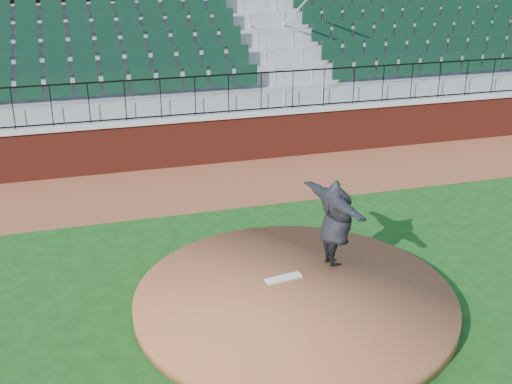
{
  "coord_description": "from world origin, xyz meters",
  "views": [
    {
      "loc": [
        -3.04,
        -8.9,
        5.64
      ],
      "look_at": [
        0.0,
        1.5,
        1.3
      ],
      "focal_mm": 45.45,
      "sensor_mm": 36.0,
      "label": 1
    }
  ],
  "objects": [
    {
      "name": "field_wall",
      "position": [
        0.0,
        7.0,
        0.6
      ],
      "size": [
        34.0,
        0.35,
        1.2
      ],
      "primitive_type": "cube",
      "color": "maroon",
      "rests_on": "ground"
    },
    {
      "name": "warning_track",
      "position": [
        0.0,
        5.4,
        0.01
      ],
      "size": [
        34.0,
        3.2,
        0.01
      ],
      "primitive_type": "cube",
      "color": "brown",
      "rests_on": "ground"
    },
    {
      "name": "wall_cap",
      "position": [
        0.0,
        7.0,
        1.25
      ],
      "size": [
        34.0,
        0.45,
        0.1
      ],
      "primitive_type": "cube",
      "color": "#B7B7B7",
      "rests_on": "field_wall"
    },
    {
      "name": "pitchers_mound",
      "position": [
        0.1,
        -0.37,
        0.12
      ],
      "size": [
        5.17,
        5.17,
        0.25
      ],
      "primitive_type": "cylinder",
      "color": "brown",
      "rests_on": "ground"
    },
    {
      "name": "wall_railing",
      "position": [
        0.0,
        7.0,
        1.8
      ],
      "size": [
        34.0,
        0.05,
        1.0
      ],
      "primitive_type": null,
      "color": "black",
      "rests_on": "wall_cap"
    },
    {
      "name": "concourse_wall",
      "position": [
        0.0,
        12.52,
        2.75
      ],
      "size": [
        34.0,
        0.5,
        5.5
      ],
      "primitive_type": "cube",
      "color": "maroon",
      "rests_on": "ground"
    },
    {
      "name": "pitching_rubber",
      "position": [
        0.08,
        0.11,
        0.27
      ],
      "size": [
        0.65,
        0.25,
        0.04
      ],
      "primitive_type": "cube",
      "rotation": [
        0.0,
        0.0,
        0.15
      ],
      "color": "silver",
      "rests_on": "pitchers_mound"
    },
    {
      "name": "ground",
      "position": [
        0.0,
        0.0,
        0.0
      ],
      "size": [
        90.0,
        90.0,
        0.0
      ],
      "primitive_type": "plane",
      "color": "#134112",
      "rests_on": "ground"
    },
    {
      "name": "pitcher",
      "position": [
        1.1,
        0.4,
        1.03
      ],
      "size": [
        0.77,
        1.98,
        1.57
      ],
      "primitive_type": "imported",
      "rotation": [
        0.0,
        0.0,
        1.7
      ],
      "color": "black",
      "rests_on": "pitchers_mound"
    },
    {
      "name": "seating_stands",
      "position": [
        0.0,
        9.72,
        2.3
      ],
      "size": [
        34.0,
        5.1,
        4.6
      ],
      "primitive_type": null,
      "color": "gray",
      "rests_on": "ground"
    }
  ]
}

